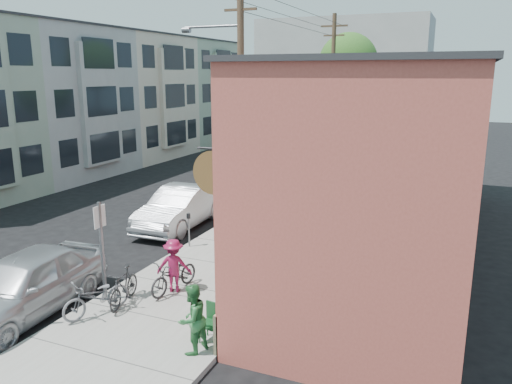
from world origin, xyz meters
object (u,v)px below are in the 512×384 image
at_px(tree_leafy_far, 348,63).
at_px(car_4, 309,153).
at_px(parking_meter_near, 189,224).
at_px(car_3, 278,163).
at_px(tree_leafy_mid, 327,95).
at_px(parked_bike_a, 124,286).
at_px(patron_green, 192,319).
at_px(tree_bare, 265,153).
at_px(patio_chair_a, 245,294).
at_px(patio_chair_b, 210,324).
at_px(car_1, 180,207).
at_px(car_0, 24,284).
at_px(car_2, 239,183).
at_px(parked_bike_b, 97,297).
at_px(bus, 292,130).
at_px(sign_post, 102,242).
at_px(utility_pole_near, 240,95).
at_px(patron_grey, 283,230).
at_px(cyclist, 174,265).

height_order(tree_leafy_far, car_4, tree_leafy_far).
xyz_separation_m(parking_meter_near, car_3, (-1.79, 13.97, -0.16)).
bearing_deg(tree_leafy_mid, parked_bike_a, -89.47).
bearing_deg(patron_green, tree_leafy_mid, -157.77).
height_order(tree_bare, patron_green, tree_bare).
xyz_separation_m(patio_chair_a, patio_chair_b, (-0.08, -1.80, 0.00)).
distance_m(tree_leafy_mid, tree_leafy_far, 6.00).
bearing_deg(car_1, car_0, -90.10).
bearing_deg(parked_bike_a, tree_leafy_mid, 78.43).
bearing_deg(parking_meter_near, car_3, 97.31).
bearing_deg(car_1, parked_bike_a, -72.71).
bearing_deg(car_2, parked_bike_b, -80.73).
bearing_deg(car_1, bus, 95.79).
distance_m(sign_post, patio_chair_b, 4.01).
bearing_deg(parked_bike_a, bus, 88.79).
bearing_deg(car_0, patron_green, -5.18).
height_order(utility_pole_near, car_3, utility_pole_near).
relative_size(tree_leafy_mid, car_2, 1.37).
height_order(tree_leafy_far, bus, tree_leafy_far).
height_order(patron_grey, car_1, patron_grey).
distance_m(tree_leafy_far, patio_chair_a, 26.75).
bearing_deg(parked_bike_b, tree_bare, 111.74).
relative_size(patio_chair_b, patron_grey, 0.48).
bearing_deg(cyclist, parked_bike_b, 42.18).
xyz_separation_m(sign_post, patio_chair_a, (3.81, 0.99, -1.24)).
bearing_deg(patron_grey, tree_bare, -167.89).
xyz_separation_m(car_1, car_3, (-0.00, 11.63, -0.02)).
bearing_deg(car_2, parking_meter_near, -77.84).
bearing_deg(bus, car_4, -66.88).
distance_m(patio_chair_a, bus, 32.02).
xyz_separation_m(sign_post, parked_bike_b, (0.39, -0.78, -1.20)).
bearing_deg(parked_bike_b, car_0, -143.06).
bearing_deg(patio_chair_a, parked_bike_a, 174.61).
xyz_separation_m(tree_leafy_mid, patio_chair_b, (3.28, -21.91, -4.39)).
relative_size(parking_meter_near, parked_bike_a, 0.74).
xyz_separation_m(parking_meter_near, car_1, (-1.79, 2.34, -0.14)).
bearing_deg(utility_pole_near, bus, 103.55).
xyz_separation_m(patio_chair_b, car_2, (-5.55, 13.50, 0.15)).
distance_m(sign_post, car_3, 18.83).
relative_size(cyclist, car_4, 0.37).
distance_m(patio_chair_b, parked_bike_a, 3.19).
bearing_deg(parked_bike_a, patio_chair_a, 5.29).
height_order(parked_bike_a, car_3, car_3).
relative_size(sign_post, car_4, 0.67).
height_order(tree_leafy_mid, patio_chair_b, tree_leafy_mid).
relative_size(cyclist, parked_bike_a, 0.93).
xyz_separation_m(car_0, car_4, (-0.03, 25.54, -0.17)).
xyz_separation_m(sign_post, tree_bare, (0.45, 10.74, 0.91)).
distance_m(parking_meter_near, patio_chair_b, 6.75).
relative_size(tree_leafy_far, patron_grey, 4.91).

